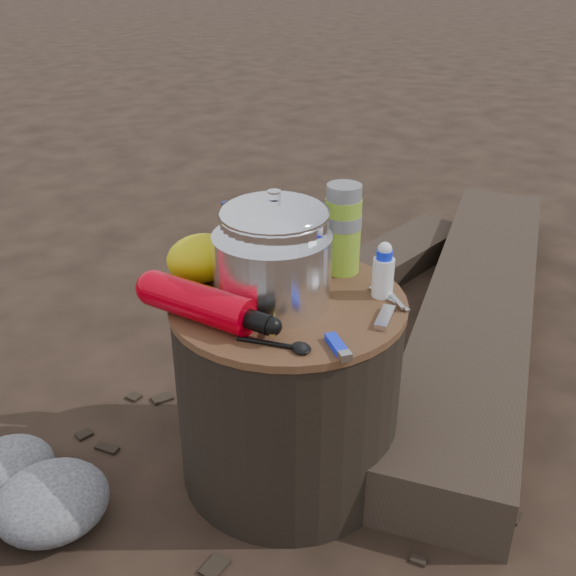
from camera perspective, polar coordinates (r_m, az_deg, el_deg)
name	(u,v)px	position (r m, az deg, el deg)	size (l,w,h in m)	color
ground	(288,466)	(1.67, 0.00, -14.81)	(60.00, 60.00, 0.00)	black
stump	(288,389)	(1.52, 0.00, -8.49)	(0.49, 0.49, 0.45)	black
log_main	(478,308)	(2.23, 15.76, -1.64)	(0.31, 1.85, 0.16)	#30251D
log_small	(367,274)	(2.45, 6.66, 1.21)	(0.20, 1.10, 0.09)	#30251D
foil_windscreen	(272,268)	(1.37, -1.33, 1.67)	(0.24, 0.24, 0.15)	silver
camping_pot	(275,248)	(1.37, -1.13, 3.40)	(0.22, 0.22, 0.22)	white
fuel_bottle	(199,303)	(1.32, -7.49, -1.24)	(0.07, 0.31, 0.07)	red
thermos	(343,229)	(1.49, 4.63, 4.94)	(0.08, 0.08, 0.20)	#86B22A
travel_mug	(311,242)	(1.51, 1.98, 3.93)	(0.09, 0.09, 0.13)	black
stuff_sack	(201,258)	(1.47, -7.31, 2.51)	(0.15, 0.12, 0.10)	#CEBF0D
food_pouch	(249,232)	(1.54, -3.34, 4.71)	(0.12, 0.03, 0.15)	#161C51
lighter	(336,344)	(1.24, 4.10, -4.74)	(0.02, 0.08, 0.02)	#152DF7
multitool	(385,318)	(1.34, 8.17, -2.48)	(0.02, 0.09, 0.01)	silver
pot_grabber	(389,298)	(1.41, 8.50, -0.83)	(0.03, 0.12, 0.01)	silver
spork	(268,343)	(1.25, -1.74, -4.62)	(0.03, 0.14, 0.01)	black
squeeze_bottle	(383,273)	(1.41, 8.03, 1.30)	(0.04, 0.04, 0.11)	white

